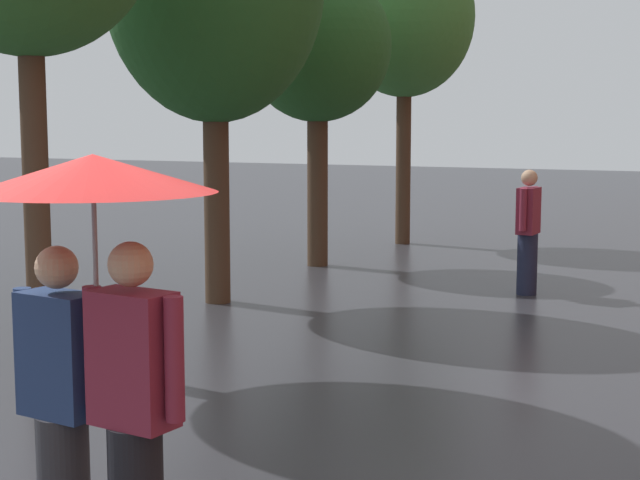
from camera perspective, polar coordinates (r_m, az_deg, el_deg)
name	(u,v)px	position (r m, az deg, el deg)	size (l,w,h in m)	color
street_tree_2	(317,49)	(15.01, -0.15, 11.13)	(2.24, 2.24, 4.51)	#473323
street_tree_3	(405,19)	(17.81, 4.98, 12.77)	(2.48, 2.48, 5.48)	#473323
couple_under_umbrella	(95,299)	(4.73, -13.00, -3.36)	(1.17, 1.17, 2.10)	#2D2D33
pedestrian_walking_midground	(528,231)	(12.83, 12.06, 0.50)	(0.26, 0.59, 1.62)	#1E233D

